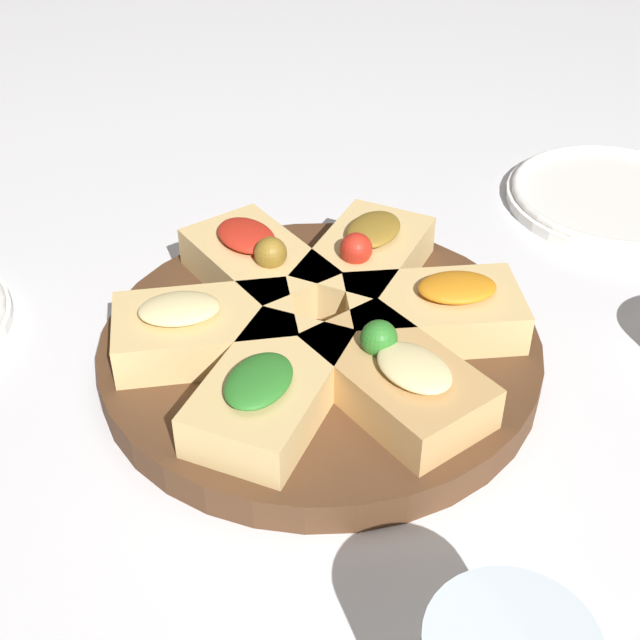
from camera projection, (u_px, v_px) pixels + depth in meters
ground_plane at (320, 363)px, 0.66m from camera, size 3.00×3.00×0.00m
serving_board at (320, 350)px, 0.65m from camera, size 0.32×0.32×0.02m
focaccia_slice_0 at (203, 329)px, 0.62m from camera, size 0.14×0.11×0.04m
focaccia_slice_1 at (270, 390)px, 0.57m from camera, size 0.14×0.13×0.04m
focaccia_slice_2 at (397, 377)px, 0.58m from camera, size 0.09×0.13×0.05m
focaccia_slice_3 at (435, 311)px, 0.64m from camera, size 0.14×0.12×0.04m
focaccia_slice_4 at (365, 259)px, 0.69m from camera, size 0.14×0.13×0.05m
focaccia_slice_5 at (258, 265)px, 0.69m from camera, size 0.08×0.13×0.05m
plate_right at (613, 197)px, 0.84m from camera, size 0.20×0.20×0.02m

